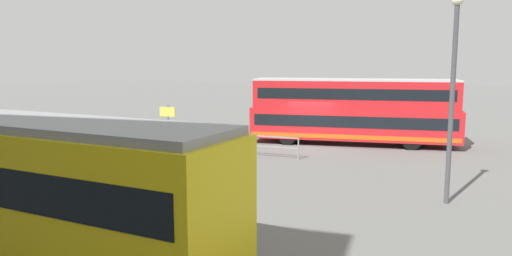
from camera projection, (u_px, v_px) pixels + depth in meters
The scene contains 6 objects.
ground_plane at pixel (311, 146), 27.01m from camera, with size 160.00×160.00×0.00m, color slate.
double_decker_bus at pixel (353, 111), 27.29m from camera, with size 11.89×4.20×3.77m.
pedestrian_near_railing at pixel (213, 142), 22.61m from camera, with size 0.45×0.45×1.65m.
pedestrian_railing at pixel (221, 140), 24.52m from camera, with size 8.33×0.16×1.08m.
info_sign at pixel (168, 120), 25.38m from camera, with size 0.97×0.14×2.45m.
street_lamp at pixel (453, 84), 15.42m from camera, with size 0.36×0.36×6.83m.
Camera 1 is at (-7.04, 25.86, 4.69)m, focal length 33.33 mm.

